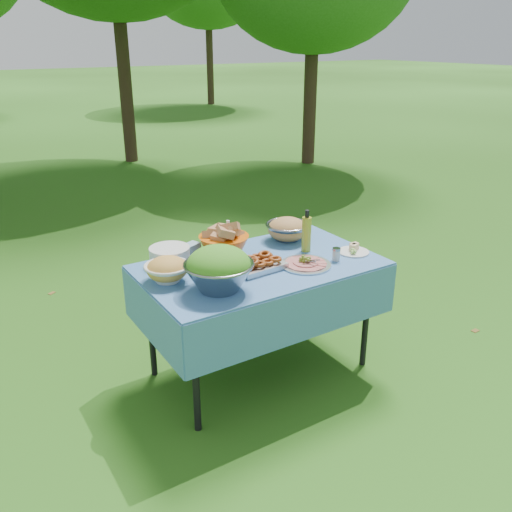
% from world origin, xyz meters
% --- Properties ---
extents(ground, '(80.00, 80.00, 0.00)m').
position_xyz_m(ground, '(0.00, 0.00, 0.00)').
color(ground, '#19380A').
rests_on(ground, ground).
extents(picnic_table, '(1.46, 0.86, 0.76)m').
position_xyz_m(picnic_table, '(0.00, 0.00, 0.38)').
color(picnic_table, '#7AB6EA').
rests_on(picnic_table, ground).
extents(salad_bowl, '(0.45, 0.45, 0.25)m').
position_xyz_m(salad_bowl, '(-0.39, -0.19, 0.89)').
color(salad_bowl, gray).
rests_on(salad_bowl, picnic_table).
extents(pasta_bowl_white, '(0.28, 0.28, 0.14)m').
position_xyz_m(pasta_bowl_white, '(-0.58, 0.08, 0.83)').
color(pasta_bowl_white, silver).
rests_on(pasta_bowl_white, picnic_table).
extents(plate_stack, '(0.30, 0.30, 0.11)m').
position_xyz_m(plate_stack, '(-0.47, 0.30, 0.82)').
color(plate_stack, silver).
rests_on(plate_stack, picnic_table).
extents(wipes_box, '(0.12, 0.10, 0.09)m').
position_xyz_m(wipes_box, '(-0.30, 0.34, 0.81)').
color(wipes_box, '#8AB4D2').
rests_on(wipes_box, picnic_table).
extents(sanitizer_bottle, '(0.07, 0.07, 0.18)m').
position_xyz_m(sanitizer_bottle, '(-0.01, 0.38, 0.85)').
color(sanitizer_bottle, pink).
rests_on(sanitizer_bottle, picnic_table).
extents(bread_bowl, '(0.35, 0.35, 0.21)m').
position_xyz_m(bread_bowl, '(-0.12, 0.23, 0.87)').
color(bread_bowl, '#DF5D0C').
rests_on(bread_bowl, picnic_table).
extents(pasta_bowl_steel, '(0.35, 0.35, 0.16)m').
position_xyz_m(pasta_bowl_steel, '(0.39, 0.27, 0.84)').
color(pasta_bowl_steel, gray).
rests_on(pasta_bowl_steel, picnic_table).
extents(fried_tray, '(0.31, 0.23, 0.07)m').
position_xyz_m(fried_tray, '(-0.05, -0.05, 0.80)').
color(fried_tray, silver).
rests_on(fried_tray, picnic_table).
extents(charcuterie_platter, '(0.36, 0.36, 0.07)m').
position_xyz_m(charcuterie_platter, '(0.22, -0.16, 0.80)').
color(charcuterie_platter, silver).
rests_on(charcuterie_platter, picnic_table).
extents(oil_bottle, '(0.06, 0.06, 0.28)m').
position_xyz_m(oil_bottle, '(0.37, 0.03, 0.90)').
color(oil_bottle, '#9DAB29').
rests_on(oil_bottle, picnic_table).
extents(cheese_plate, '(0.24, 0.24, 0.06)m').
position_xyz_m(cheese_plate, '(0.62, -0.16, 0.79)').
color(cheese_plate, silver).
rests_on(cheese_plate, picnic_table).
extents(shaker, '(0.06, 0.06, 0.08)m').
position_xyz_m(shaker, '(0.44, -0.20, 0.80)').
color(shaker, silver).
rests_on(shaker, picnic_table).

